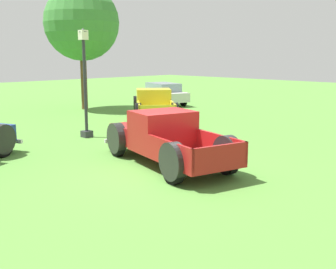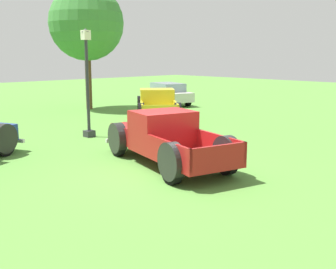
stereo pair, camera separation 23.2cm
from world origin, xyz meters
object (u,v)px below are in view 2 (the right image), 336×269
at_px(pickup_truck_behind_left, 157,105).
at_px(lamp_post_near, 87,81).
at_px(sedan_distant_b, 167,93).
at_px(pickup_truck_foreground, 162,138).
at_px(oak_tree_west, 86,23).

bearing_deg(pickup_truck_behind_left, lamp_post_near, -162.28).
relative_size(pickup_truck_behind_left, lamp_post_near, 1.19).
relative_size(sedan_distant_b, lamp_post_near, 1.08).
bearing_deg(sedan_distant_b, pickup_truck_foreground, -134.08).
relative_size(pickup_truck_foreground, sedan_distant_b, 1.19).
bearing_deg(oak_tree_west, pickup_truck_behind_left, -87.37).
bearing_deg(pickup_truck_foreground, oak_tree_west, 66.12).
bearing_deg(pickup_truck_foreground, sedan_distant_b, 45.92).
height_order(sedan_distant_b, lamp_post_near, lamp_post_near).
distance_m(lamp_post_near, oak_tree_west, 9.18).
bearing_deg(pickup_truck_behind_left, sedan_distant_b, 41.86).
xyz_separation_m(sedan_distant_b, oak_tree_west, (-4.86, 1.59, 4.21)).
bearing_deg(lamp_post_near, pickup_truck_foreground, -97.06).
height_order(pickup_truck_behind_left, sedan_distant_b, pickup_truck_behind_left).
xyz_separation_m(pickup_truck_foreground, lamp_post_near, (0.60, 4.85, 1.43)).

